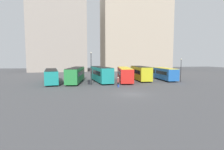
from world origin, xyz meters
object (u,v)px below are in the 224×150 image
at_px(lamp_post_0, 91,66).
at_px(bus_5, 164,74).
at_px(bus_0, 51,76).
at_px(bus_1, 76,74).
at_px(traveler, 118,81).
at_px(suitcase, 118,86).
at_px(bus_3, 124,74).
at_px(lamp_post_1, 181,68).
at_px(bus_2, 101,74).
at_px(bus_4, 140,73).
at_px(trash_bin, 89,82).

bearing_deg(lamp_post_0, bus_5, 14.36).
bearing_deg(bus_0, bus_1, -99.79).
relative_size(traveler, lamp_post_0, 0.28).
bearing_deg(suitcase, lamp_post_0, 30.50).
relative_size(bus_0, bus_3, 0.94).
height_order(bus_0, lamp_post_1, lamp_post_1).
relative_size(bus_0, suitcase, 16.70).
relative_size(bus_0, bus_1, 0.98).
bearing_deg(bus_2, bus_4, -91.38).
bearing_deg(traveler, bus_1, 24.71).
bearing_deg(lamp_post_1, trash_bin, -179.87).
height_order(suitcase, trash_bin, trash_bin).
xyz_separation_m(bus_4, lamp_post_0, (-12.10, -5.22, 1.93)).
bearing_deg(bus_0, lamp_post_0, -127.94).
bearing_deg(bus_1, lamp_post_1, -89.90).
xyz_separation_m(bus_1, bus_5, (20.92, 0.09, -0.17)).
distance_m(bus_4, bus_5, 5.87).
bearing_deg(suitcase, bus_4, -59.71).
distance_m(bus_0, bus_3, 16.00).
distance_m(bus_4, trash_bin, 13.25).
bearing_deg(bus_1, suitcase, -129.01).
xyz_separation_m(bus_0, bus_2, (10.55, -0.33, 0.25)).
relative_size(bus_5, trash_bin, 11.39).
bearing_deg(bus_2, trash_bin, 132.91).
xyz_separation_m(bus_1, bus_2, (5.46, -0.17, 0.06)).
relative_size(bus_3, trash_bin, 14.82).
bearing_deg(bus_0, lamp_post_1, -105.33).
height_order(lamp_post_0, lamp_post_1, lamp_post_0).
height_order(bus_0, bus_2, bus_2).
bearing_deg(bus_0, bus_5, -98.13).
bearing_deg(bus_1, bus_0, 96.84).
relative_size(bus_5, lamp_post_0, 1.51).
distance_m(bus_2, suitcase, 8.53).
relative_size(lamp_post_1, trash_bin, 6.09).
bearing_deg(bus_3, bus_4, -68.13).
height_order(bus_5, traveler, bus_5).
distance_m(bus_3, bus_5, 10.02).
relative_size(bus_0, bus_5, 1.22).
relative_size(bus_1, suitcase, 17.09).
distance_m(bus_3, lamp_post_1, 12.61).
height_order(bus_4, suitcase, bus_4).
height_order(bus_2, lamp_post_1, lamp_post_1).
relative_size(traveler, suitcase, 2.55).
bearing_deg(bus_3, trash_bin, 121.99).
relative_size(bus_2, bus_5, 1.17).
distance_m(bus_0, suitcase, 15.26).
bearing_deg(bus_5, bus_4, 87.40).
relative_size(bus_2, suitcase, 16.04).
bearing_deg(trash_bin, bus_2, 49.54).
height_order(bus_3, lamp_post_0, lamp_post_0).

